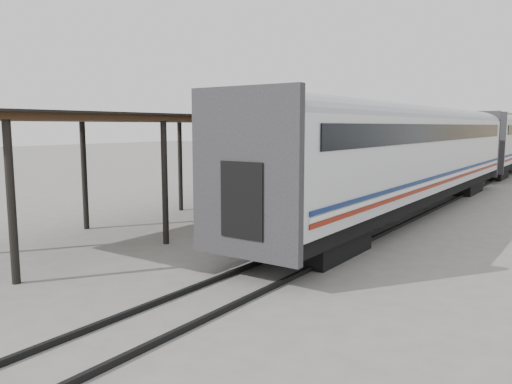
{
  "coord_description": "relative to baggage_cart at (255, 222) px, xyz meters",
  "views": [
    {
      "loc": [
        10.03,
        -13.18,
        3.76
      ],
      "look_at": [
        1.11,
        -0.46,
        1.7
      ],
      "focal_mm": 35.0,
      "sensor_mm": 36.0,
      "label": 1
    }
  ],
  "objects": [
    {
      "name": "ground",
      "position": [
        -0.8,
        0.06,
        -0.65
      ],
      "size": [
        160.0,
        160.0,
        0.0
      ],
      "primitive_type": "plane",
      "color": "slate",
      "rests_on": "ground"
    },
    {
      "name": "train",
      "position": [
        2.39,
        33.85,
        2.04
      ],
      "size": [
        3.45,
        76.01,
        4.01
      ],
      "color": "silver",
      "rests_on": "ground"
    },
    {
      "name": "canopy",
      "position": [
        -4.2,
        24.06,
        3.36
      ],
      "size": [
        4.9,
        64.3,
        4.15
      ],
      "color": "#422B19",
      "rests_on": "ground"
    },
    {
      "name": "rails",
      "position": [
        2.4,
        34.06,
        -0.59
      ],
      "size": [
        1.54,
        150.0,
        0.12
      ],
      "color": "black",
      "rests_on": "ground"
    },
    {
      "name": "building_left",
      "position": [
        -10.8,
        82.06,
        2.35
      ],
      "size": [
        12.0,
        8.0,
        6.0
      ],
      "primitive_type": "cube",
      "color": "tan",
      "rests_on": "ground"
    },
    {
      "name": "baggage_cart",
      "position": [
        0.0,
        0.0,
        0.0
      ],
      "size": [
        1.41,
        2.48,
        0.86
      ],
      "rotation": [
        0.0,
        0.0,
        0.07
      ],
      "color": "brown",
      "rests_on": "ground"
    },
    {
      "name": "suitcase_stack",
      "position": [
        -0.11,
        0.35,
        0.41
      ],
      "size": [
        1.19,
        1.17,
        0.58
      ],
      "rotation": [
        0.0,
        0.0,
        0.07
      ],
      "color": "#3B3B3D",
      "rests_on": "baggage_cart"
    },
    {
      "name": "luggage_tug",
      "position": [
        -2.81,
        18.52,
        -0.06
      ],
      "size": [
        1.38,
        1.67,
        1.27
      ],
      "rotation": [
        0.0,
        0.0,
        -0.42
      ],
      "color": "maroon",
      "rests_on": "ground"
    },
    {
      "name": "porter",
      "position": [
        0.25,
        -0.65,
        1.0
      ],
      "size": [
        0.48,
        0.63,
        1.58
      ],
      "primitive_type": "imported",
      "rotation": [
        0.0,
        0.0,
        1.39
      ],
      "color": "navy",
      "rests_on": "baggage_cart"
    },
    {
      "name": "pedestrian",
      "position": [
        -3.53,
        16.43,
        0.22
      ],
      "size": [
        1.09,
        0.69,
        1.73
      ],
      "primitive_type": "imported",
      "rotation": [
        0.0,
        0.0,
        3.43
      ],
      "color": "black",
      "rests_on": "ground"
    }
  ]
}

